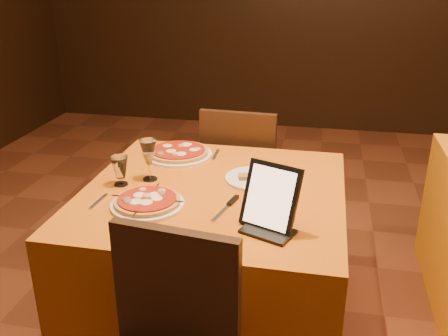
% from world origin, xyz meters
% --- Properties ---
extents(main_table, '(1.10, 1.10, 0.75)m').
position_xyz_m(main_table, '(-0.45, 0.17, 0.38)').
color(main_table, '#C05C0C').
rests_on(main_table, floor).
extents(chair_main_far, '(0.48, 0.48, 0.91)m').
position_xyz_m(chair_main_far, '(-0.45, 1.00, 0.46)').
color(chair_main_far, black).
rests_on(chair_main_far, floor).
extents(pizza_near, '(0.29, 0.29, 0.03)m').
position_xyz_m(pizza_near, '(-0.67, -0.04, 0.77)').
color(pizza_near, white).
rests_on(pizza_near, main_table).
extents(pizza_far, '(0.34, 0.34, 0.03)m').
position_xyz_m(pizza_far, '(-0.70, 0.52, 0.77)').
color(pizza_far, white).
rests_on(pizza_far, main_table).
extents(cutlet_dish, '(0.27, 0.27, 0.03)m').
position_xyz_m(cutlet_dish, '(-0.28, 0.30, 0.76)').
color(cutlet_dish, white).
rests_on(cutlet_dish, main_table).
extents(wine_glass, '(0.09, 0.09, 0.19)m').
position_xyz_m(wine_glass, '(-0.74, 0.21, 0.84)').
color(wine_glass, '#C6BE71').
rests_on(wine_glass, main_table).
extents(water_glass, '(0.08, 0.08, 0.13)m').
position_xyz_m(water_glass, '(-0.85, 0.13, 0.81)').
color(water_glass, white).
rests_on(water_glass, main_table).
extents(tablet, '(0.23, 0.17, 0.24)m').
position_xyz_m(tablet, '(-0.17, -0.11, 0.87)').
color(tablet, black).
rests_on(tablet, main_table).
extents(knife, '(0.06, 0.20, 0.01)m').
position_xyz_m(knife, '(-0.36, -0.02, 0.75)').
color(knife, '#A9A9AF').
rests_on(knife, main_table).
extents(fork_near, '(0.02, 0.14, 0.01)m').
position_xyz_m(fork_near, '(-0.87, -0.04, 0.75)').
color(fork_near, silver).
rests_on(fork_near, main_table).
extents(fork_far, '(0.02, 0.15, 0.01)m').
position_xyz_m(fork_far, '(-0.52, 0.57, 0.75)').
color(fork_far, silver).
rests_on(fork_far, main_table).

